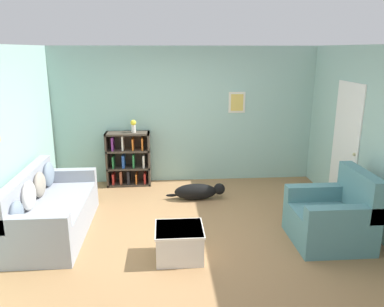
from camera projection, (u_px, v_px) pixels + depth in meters
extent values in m
plane|color=#997047|center=(194.00, 231.00, 5.42)|extent=(14.00, 14.00, 0.00)
cube|color=#93BCB2|center=(185.00, 115.00, 7.23)|extent=(5.60, 0.10, 2.60)
cube|color=silver|center=(237.00, 102.00, 7.18)|extent=(0.32, 0.02, 0.40)
cube|color=#DBBC56|center=(237.00, 102.00, 7.17)|extent=(0.24, 0.01, 0.32)
cube|color=#93BCB2|center=(0.00, 147.00, 4.89)|extent=(0.10, 5.00, 2.60)
cube|color=#93BCB2|center=(375.00, 140.00, 5.26)|extent=(0.10, 5.00, 2.60)
cube|color=white|center=(345.00, 147.00, 6.00)|extent=(0.02, 0.84, 2.05)
sphere|color=tan|center=(354.00, 154.00, 5.67)|extent=(0.05, 0.05, 0.05)
cube|color=#9399A3|center=(55.00, 217.00, 5.31)|extent=(0.88, 1.92, 0.47)
cube|color=#9399A3|center=(25.00, 189.00, 5.16)|extent=(0.16, 1.92, 0.42)
cube|color=#9399A3|center=(31.00, 224.00, 4.37)|extent=(0.88, 0.16, 0.20)
cube|color=#9399A3|center=(68.00, 175.00, 6.07)|extent=(0.88, 0.16, 0.20)
ellipsoid|color=slate|center=(16.00, 213.00, 4.54)|extent=(0.14, 0.30, 0.30)
ellipsoid|color=beige|center=(29.00, 196.00, 4.96)|extent=(0.14, 0.40, 0.40)
ellipsoid|color=gray|center=(40.00, 185.00, 5.39)|extent=(0.14, 0.37, 0.37)
ellipsoid|color=slate|center=(49.00, 174.00, 5.82)|extent=(0.14, 0.38, 0.38)
cube|color=#42382D|center=(108.00, 159.00, 7.12)|extent=(0.04, 0.32, 1.03)
cube|color=#42382D|center=(149.00, 158.00, 7.17)|extent=(0.04, 0.32, 1.03)
cube|color=#42382D|center=(129.00, 157.00, 7.29)|extent=(0.83, 0.02, 1.03)
cube|color=#42382D|center=(130.00, 183.00, 7.28)|extent=(0.83, 0.32, 0.04)
cube|color=#42382D|center=(129.00, 167.00, 7.19)|extent=(0.83, 0.32, 0.04)
cube|color=#42382D|center=(128.00, 150.00, 7.10)|extent=(0.83, 0.32, 0.04)
cube|color=#42382D|center=(127.00, 133.00, 7.01)|extent=(0.83, 0.32, 0.04)
cube|color=#B22823|center=(114.00, 178.00, 7.22)|extent=(0.04, 0.24, 0.22)
cube|color=#287A3D|center=(114.00, 161.00, 7.13)|extent=(0.03, 0.24, 0.22)
cube|color=#7A2D84|center=(113.00, 143.00, 7.03)|extent=(0.03, 0.24, 0.25)
cube|color=brown|center=(121.00, 177.00, 7.22)|extent=(0.04, 0.24, 0.27)
cube|color=#234C9E|center=(124.00, 161.00, 7.14)|extent=(0.05, 0.24, 0.24)
cube|color=silver|center=(123.00, 143.00, 7.04)|extent=(0.03, 0.24, 0.27)
cube|color=black|center=(129.00, 177.00, 7.23)|extent=(0.05, 0.24, 0.27)
cube|color=#287A3D|center=(134.00, 160.00, 7.15)|extent=(0.03, 0.24, 0.25)
cube|color=orange|center=(133.00, 144.00, 7.06)|extent=(0.03, 0.24, 0.22)
cube|color=orange|center=(137.00, 178.00, 7.25)|extent=(0.03, 0.24, 0.21)
cube|color=silver|center=(144.00, 160.00, 7.16)|extent=(0.04, 0.24, 0.24)
cube|color=orange|center=(142.00, 143.00, 7.07)|extent=(0.03, 0.24, 0.23)
cube|color=#B22823|center=(145.00, 178.00, 7.26)|extent=(0.04, 0.24, 0.22)
cube|color=slate|center=(328.00, 226.00, 5.06)|extent=(0.96, 0.94, 0.46)
cube|color=slate|center=(360.00, 191.00, 4.95)|extent=(0.18, 0.94, 0.54)
cube|color=slate|center=(344.00, 215.00, 4.60)|extent=(0.96, 0.18, 0.22)
cube|color=slate|center=(319.00, 192.00, 5.34)|extent=(0.96, 0.18, 0.22)
cube|color=silver|center=(179.00, 243.00, 4.68)|extent=(0.57, 0.52, 0.41)
cube|color=white|center=(179.00, 229.00, 4.63)|extent=(0.60, 0.55, 0.03)
ellipsoid|color=black|center=(196.00, 192.00, 6.51)|extent=(0.74, 0.26, 0.28)
sphere|color=black|center=(219.00, 189.00, 6.53)|extent=(0.20, 0.20, 0.20)
ellipsoid|color=black|center=(172.00, 195.00, 6.54)|extent=(0.20, 0.05, 0.05)
cylinder|color=silver|center=(134.00, 129.00, 6.99)|extent=(0.08, 0.08, 0.14)
sphere|color=yellow|center=(133.00, 123.00, 6.96)|extent=(0.11, 0.11, 0.11)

